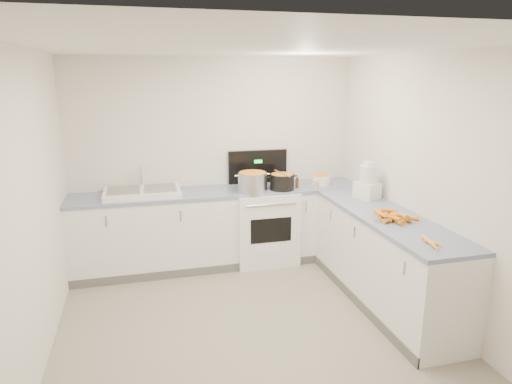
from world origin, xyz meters
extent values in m
cube|color=white|center=(0.00, 1.70, 0.45)|extent=(3.50, 0.60, 0.90)
cube|color=#7788A9|center=(0.00, 1.70, 0.92)|extent=(3.50, 0.62, 0.04)
cube|color=white|center=(1.45, 0.30, 0.45)|extent=(0.60, 2.20, 0.90)
cube|color=#7788A9|center=(1.45, 0.30, 0.92)|extent=(0.62, 2.20, 0.04)
cube|color=white|center=(0.55, 1.68, 0.45)|extent=(0.76, 0.65, 0.90)
cube|color=black|center=(0.55, 1.98, 1.15)|extent=(0.76, 0.05, 0.42)
cube|color=white|center=(-0.90, 1.70, 0.97)|extent=(0.86, 0.52, 0.07)
cube|color=slate|center=(-1.10, 1.70, 1.01)|extent=(0.36, 0.42, 0.01)
cube|color=slate|center=(-0.70, 1.70, 1.01)|extent=(0.36, 0.42, 0.01)
cylinder|color=silver|center=(-0.90, 1.92, 1.13)|extent=(0.03, 0.03, 0.24)
cylinder|color=silver|center=(0.37, 1.54, 1.05)|extent=(0.42, 0.42, 0.25)
cylinder|color=black|center=(0.74, 1.55, 1.02)|extent=(0.34, 0.34, 0.21)
cylinder|color=#AD7A47|center=(0.74, 1.55, 1.14)|extent=(0.07, 0.41, 0.02)
cylinder|color=white|center=(1.30, 1.68, 1.00)|extent=(0.31, 0.31, 0.12)
cylinder|color=#593319|center=(0.95, 1.58, 1.00)|extent=(0.04, 0.04, 0.11)
cylinder|color=#E5B266|center=(1.18, 1.55, 0.98)|extent=(0.05, 0.05, 0.08)
cube|color=white|center=(1.54, 0.93, 1.03)|extent=(0.28, 0.31, 0.18)
cylinder|color=silver|center=(1.54, 0.93, 1.22)|extent=(0.19, 0.19, 0.19)
cylinder|color=white|center=(1.54, 0.93, 1.33)|extent=(0.11, 0.11, 0.05)
cone|color=orange|center=(1.38, 0.05, 0.96)|extent=(0.07, 0.18, 0.05)
cone|color=orange|center=(1.28, 0.11, 0.96)|extent=(0.16, 0.09, 0.04)
cone|color=orange|center=(1.41, 0.19, 0.96)|extent=(0.06, 0.19, 0.05)
cone|color=orange|center=(1.44, 0.16, 0.96)|extent=(0.19, 0.09, 0.04)
cone|color=orange|center=(1.42, 0.15, 0.96)|extent=(0.11, 0.19, 0.04)
cone|color=orange|center=(1.38, 0.22, 0.96)|extent=(0.05, 0.22, 0.04)
cone|color=orange|center=(1.44, 0.22, 0.96)|extent=(0.11, 0.21, 0.05)
cone|color=orange|center=(1.34, 0.09, 0.96)|extent=(0.17, 0.10, 0.04)
cone|color=orange|center=(1.45, 0.08, 0.96)|extent=(0.18, 0.14, 0.04)
cone|color=orange|center=(1.49, 0.24, 0.96)|extent=(0.07, 0.19, 0.05)
cone|color=orange|center=(1.56, 0.10, 0.96)|extent=(0.17, 0.12, 0.05)
cone|color=orange|center=(1.50, 0.20, 0.97)|extent=(0.17, 0.20, 0.05)
cone|color=orange|center=(1.31, 0.21, 0.97)|extent=(0.14, 0.17, 0.05)
cone|color=orange|center=(1.45, 0.08, 0.96)|extent=(0.04, 0.20, 0.04)
cone|color=orange|center=(1.34, 0.22, 0.98)|extent=(0.08, 0.17, 0.04)
cone|color=orange|center=(1.43, 0.12, 0.98)|extent=(0.17, 0.09, 0.05)
cone|color=orange|center=(1.35, 0.06, 1.00)|extent=(0.12, 0.16, 0.05)
cone|color=orange|center=(1.49, 0.02, 1.00)|extent=(0.14, 0.20, 0.04)
cone|color=orange|center=(1.29, 0.18, 1.00)|extent=(0.06, 0.20, 0.05)
cone|color=orange|center=(1.47, 0.10, 1.00)|extent=(0.07, 0.19, 0.05)
cone|color=orange|center=(1.32, 0.15, 1.00)|extent=(0.21, 0.13, 0.04)
cone|color=orange|center=(1.43, 0.25, 1.00)|extent=(0.17, 0.11, 0.05)
cone|color=orange|center=(1.43, 0.17, 0.98)|extent=(0.17, 0.13, 0.04)
cone|color=orange|center=(1.41, 0.14, 0.97)|extent=(0.11, 0.19, 0.04)
cone|color=orange|center=(1.34, -0.59, 0.96)|extent=(0.09, 0.17, 0.04)
cone|color=orange|center=(1.38, -0.53, 0.96)|extent=(0.10, 0.17, 0.04)
cone|color=orange|center=(1.36, -0.47, 0.96)|extent=(0.08, 0.19, 0.04)
cube|color=tan|center=(-1.21, 1.79, 1.01)|extent=(0.02, 0.04, 0.00)
cube|color=tan|center=(-1.11, 1.58, 1.02)|extent=(0.04, 0.03, 0.00)
cube|color=tan|center=(-1.20, 1.59, 1.01)|extent=(0.02, 0.05, 0.00)
cube|color=tan|center=(-1.18, 1.65, 1.02)|extent=(0.03, 0.02, 0.00)
cube|color=tan|center=(-1.16, 1.78, 1.01)|extent=(0.05, 0.03, 0.00)
cube|color=tan|center=(-1.16, 1.82, 1.02)|extent=(0.02, 0.05, 0.00)
cube|color=tan|center=(-1.15, 1.75, 1.01)|extent=(0.04, 0.02, 0.00)
cube|color=tan|center=(-1.15, 1.70, 1.02)|extent=(0.01, 0.03, 0.00)
cube|color=tan|center=(-1.20, 1.74, 1.02)|extent=(0.02, 0.05, 0.00)
cube|color=tan|center=(-1.09, 1.65, 1.02)|extent=(0.05, 0.01, 0.00)
cube|color=tan|center=(-1.00, 1.82, 1.01)|extent=(0.04, 0.03, 0.00)
cube|color=tan|center=(-1.02, 1.58, 1.01)|extent=(0.04, 0.03, 0.00)
cube|color=tan|center=(-1.00, 1.82, 1.02)|extent=(0.02, 0.04, 0.00)
camera|label=1|loc=(-0.91, -3.55, 2.30)|focal=32.00mm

